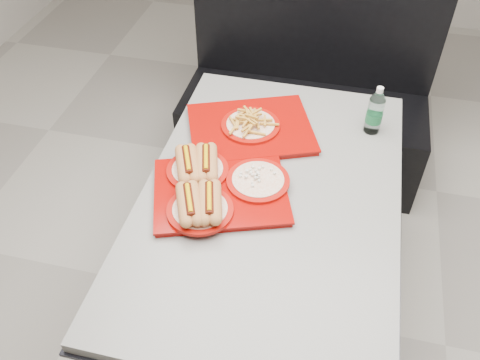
% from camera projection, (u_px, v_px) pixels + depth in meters
% --- Properties ---
extents(ground, '(6.00, 6.00, 0.00)m').
position_uv_depth(ground, '(264.00, 308.00, 2.32)').
color(ground, '#A29D91').
rests_on(ground, ground).
extents(diner_table, '(0.92, 1.42, 0.75)m').
position_uv_depth(diner_table, '(269.00, 224.00, 1.91)').
color(diner_table, black).
rests_on(diner_table, ground).
extents(booth_bench, '(1.30, 0.57, 1.35)m').
position_uv_depth(booth_bench, '(305.00, 100.00, 2.80)').
color(booth_bench, black).
rests_on(booth_bench, ground).
extents(tray_near, '(0.56, 0.49, 0.10)m').
position_uv_depth(tray_near, '(215.00, 187.00, 1.77)').
color(tray_near, '#880703').
rests_on(tray_near, diner_table).
extents(tray_far, '(0.59, 0.53, 0.10)m').
position_uv_depth(tray_far, '(251.00, 126.00, 2.03)').
color(tray_far, '#880703').
rests_on(tray_far, diner_table).
extents(water_bottle, '(0.07, 0.07, 0.21)m').
position_uv_depth(water_bottle, '(375.00, 113.00, 1.99)').
color(water_bottle, silver).
rests_on(water_bottle, diner_table).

